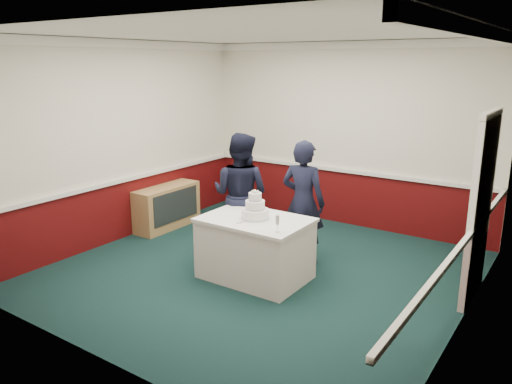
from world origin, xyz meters
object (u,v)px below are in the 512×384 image
Objects in this scene: champagne_flute at (277,221)px; cake_table at (255,248)px; person_woman at (303,202)px; person_man at (240,195)px; sideboard at (167,207)px; cake_knife at (244,222)px; wedding_cake at (255,210)px.

cake_table is at bearing 150.75° from champagne_flute.
cake_table is 0.78× the size of person_woman.
person_woman is (0.88, 0.23, -0.03)m from person_man.
sideboard is 0.91× the size of cake_table.
sideboard is at bearing 160.36° from cake_table.
person_woman reaches higher than cake_knife.
person_man reaches higher than person_woman.
wedding_cake is at bearing -19.64° from sideboard.
person_man reaches higher than wedding_cake.
person_man is at bearing -8.57° from sideboard.
person_woman reaches higher than champagne_flute.
person_man is at bearing 138.20° from cake_table.
cake_table is at bearing -19.64° from sideboard.
cake_knife reaches higher than cake_table.
sideboard is at bearing -4.64° from person_woman.
wedding_cake reaches higher than champagne_flute.
champagne_flute reaches higher than sideboard.
sideboard is 1.79m from person_man.
sideboard is 2.54m from wedding_cake.
person_man reaches higher than sideboard.
person_woman is at bearing 96.72° from cake_knife.
person_woman is at bearing -0.52° from sideboard.
champagne_flute is at bearing -21.44° from sideboard.
cake_table is 0.99m from person_man.
person_woman is (2.56, -0.02, 0.49)m from sideboard.
wedding_cake reaches higher than cake_table.
cake_table reaches higher than sideboard.
sideboard is at bearing 158.56° from champagne_flute.
cake_knife is at bearing -98.53° from cake_table.
cake_table is 0.44m from cake_knife.
cake_table is at bearing 129.92° from person_man.
cake_table is 6.44× the size of champagne_flute.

